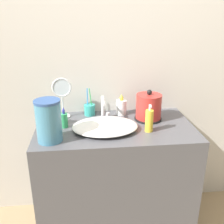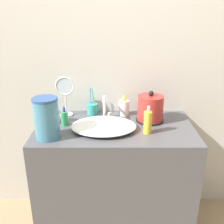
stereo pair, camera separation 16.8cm
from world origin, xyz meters
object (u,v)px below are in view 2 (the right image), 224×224
at_px(shampoo_bottle, 54,115).
at_px(water_pitcher, 47,118).
at_px(lotion_bottle, 148,122).
at_px(electric_kettle, 151,109).
at_px(vanity_mirror, 66,94).
at_px(hand_cream_bottle, 125,107).
at_px(mouthwash_bottle, 65,118).
at_px(toothbrush_cup, 93,109).
at_px(faucet, 106,106).

height_order(shampoo_bottle, water_pitcher, water_pitcher).
bearing_deg(water_pitcher, lotion_bottle, 5.98).
distance_m(electric_kettle, vanity_mirror, 0.60).
relative_size(shampoo_bottle, hand_cream_bottle, 0.90).
bearing_deg(mouthwash_bottle, vanity_mirror, 95.64).
xyz_separation_m(electric_kettle, toothbrush_cup, (-0.40, 0.13, -0.04)).
height_order(toothbrush_cup, hand_cream_bottle, toothbrush_cup).
bearing_deg(toothbrush_cup, hand_cream_bottle, -3.27).
xyz_separation_m(shampoo_bottle, vanity_mirror, (0.06, 0.14, 0.11)).
bearing_deg(mouthwash_bottle, shampoo_bottle, 153.60).
distance_m(electric_kettle, mouthwash_bottle, 0.58).
bearing_deg(toothbrush_cup, water_pitcher, -122.19).
xyz_separation_m(toothbrush_cup, mouthwash_bottle, (-0.17, -0.20, 0.01)).
bearing_deg(lotion_bottle, electric_kettle, 77.97).
bearing_deg(hand_cream_bottle, mouthwash_bottle, -154.91).
bearing_deg(mouthwash_bottle, toothbrush_cup, 49.81).
relative_size(electric_kettle, lotion_bottle, 1.21).
bearing_deg(electric_kettle, water_pitcher, -158.52).
height_order(vanity_mirror, water_pitcher, vanity_mirror).
relative_size(faucet, toothbrush_cup, 0.79).
relative_size(mouthwash_bottle, vanity_mirror, 0.48).
xyz_separation_m(toothbrush_cup, hand_cream_bottle, (0.23, -0.01, 0.02)).
relative_size(toothbrush_cup, lotion_bottle, 1.16).
distance_m(hand_cream_bottle, vanity_mirror, 0.43).
distance_m(electric_kettle, shampoo_bottle, 0.65).
bearing_deg(faucet, hand_cream_bottle, 31.09).
bearing_deg(electric_kettle, shampoo_bottle, -177.27).
relative_size(electric_kettle, shampoo_bottle, 1.57).
bearing_deg(faucet, electric_kettle, -6.30).
bearing_deg(vanity_mirror, faucet, -14.21).
relative_size(shampoo_bottle, vanity_mirror, 0.48).
distance_m(shampoo_bottle, mouthwash_bottle, 0.09).
distance_m(toothbrush_cup, hand_cream_bottle, 0.23).
height_order(lotion_bottle, mouthwash_bottle, lotion_bottle).
bearing_deg(water_pitcher, faucet, 40.48).
bearing_deg(shampoo_bottle, electric_kettle, 2.73).
relative_size(mouthwash_bottle, water_pitcher, 0.56).
bearing_deg(electric_kettle, lotion_bottle, -102.03).
bearing_deg(shampoo_bottle, vanity_mirror, 64.62).
distance_m(faucet, electric_kettle, 0.31).
height_order(shampoo_bottle, mouthwash_bottle, mouthwash_bottle).
distance_m(hand_cream_bottle, water_pitcher, 0.60).
relative_size(vanity_mirror, water_pitcher, 1.15).
height_order(mouthwash_bottle, water_pitcher, water_pitcher).
xyz_separation_m(toothbrush_cup, shampoo_bottle, (-0.25, -0.16, 0.01)).
height_order(lotion_bottle, water_pitcher, water_pitcher).
relative_size(mouthwash_bottle, hand_cream_bottle, 0.91).
xyz_separation_m(faucet, mouthwash_bottle, (-0.26, -0.11, -0.04)).
distance_m(mouthwash_bottle, vanity_mirror, 0.21).
distance_m(lotion_bottle, water_pitcher, 0.61).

